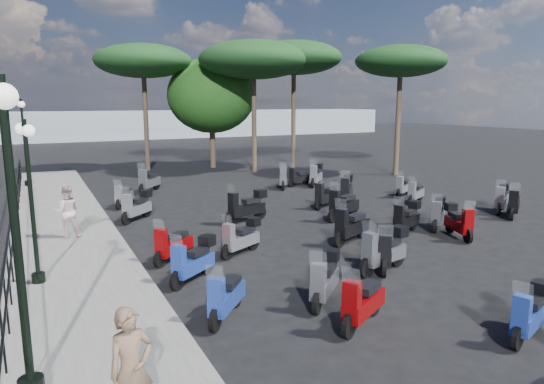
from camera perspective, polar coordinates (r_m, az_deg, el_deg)
name	(u,v)px	position (r m, az deg, el deg)	size (l,w,h in m)	color
ground	(303,238)	(14.86, 3.68, -5.45)	(120.00, 120.00, 0.00)	black
sidewalk	(66,238)	(15.87, -23.11, -4.97)	(3.00, 30.00, 0.15)	#63615E
railing	(14,217)	(15.48, -28.08, -2.61)	(0.04, 26.04, 1.10)	black
lamp_post_0	(15,222)	(7.00, -28.01, -3.14)	(0.38, 1.26, 4.28)	black
lamp_post_1	(30,192)	(11.61, -26.54, 0.04)	(0.40, 1.05, 3.59)	black
lamp_post_2	(24,137)	(25.63, -27.14, 5.81)	(0.35, 1.20, 4.08)	black
woman	(131,369)	(6.43, -16.21, -19.39)	(0.57, 0.38, 1.57)	brown
pedestrian_far	(67,211)	(15.43, -22.96, -2.12)	(0.76, 0.59, 1.56)	beige
scooter_0	(362,304)	(9.27, 10.56, -12.78)	(1.47, 0.94, 1.30)	black
scooter_1	(226,298)	(9.45, -5.48, -12.27)	(1.13, 1.24, 1.26)	black
scooter_2	(193,262)	(11.39, -9.27, -8.09)	(1.37, 1.08, 1.27)	black
scooter_3	(173,246)	(12.86, -11.61, -6.19)	(1.30, 1.04, 1.25)	black
scooter_4	(137,207)	(17.49, -15.62, -1.69)	(1.30, 1.26, 1.32)	black
scooter_5	(123,197)	(19.90, -17.08, -0.56)	(0.89, 1.31, 1.18)	black
scooter_6	(530,314)	(9.79, 28.06, -12.59)	(1.45, 0.72, 1.20)	black
scooter_7	(325,280)	(10.18, 6.21, -10.29)	(1.28, 1.23, 1.29)	black
scooter_8	(241,238)	(13.18, -3.66, -5.45)	(1.41, 0.88, 1.23)	black
scooter_9	(351,227)	(14.39, 9.24, -4.06)	(1.68, 0.91, 1.42)	black
scooter_10	(246,207)	(16.66, -3.02, -1.81)	(1.72, 0.73, 1.39)	black
scooter_11	(149,182)	(22.82, -14.29, 1.19)	(1.27, 1.44, 1.44)	black
scooter_13	(384,251)	(12.16, 13.00, -6.81)	(1.70, 0.72, 1.38)	black
scooter_14	(385,250)	(12.38, 13.11, -6.69)	(1.14, 1.33, 1.27)	black
scooter_15	(343,206)	(17.17, 8.33, -1.62)	(1.71, 0.91, 1.44)	black
scooter_16	(326,196)	(19.06, 6.36, -0.49)	(1.53, 0.89, 1.31)	black
scooter_17	(283,179)	(23.15, 1.28, 1.55)	(0.90, 1.54, 1.33)	black
scooter_20	(406,219)	(15.76, 15.52, -3.06)	(1.52, 0.85, 1.28)	black
scooter_21	(438,214)	(16.69, 18.94, -2.52)	(1.34, 1.13, 1.27)	black
scooter_22	(346,190)	(20.04, 8.75, 0.23)	(1.32, 1.45, 1.42)	black
scooter_23	(298,178)	(23.86, 3.11, 1.70)	(1.44, 0.71, 1.20)	black
scooter_25	(459,222)	(15.81, 21.11, -3.36)	(0.78, 1.54, 1.28)	black
scooter_26	(502,199)	(20.07, 25.39, -0.77)	(1.49, 1.03, 1.33)	black
scooter_27	(514,205)	(19.41, 26.57, -1.33)	(1.46, 1.05, 1.34)	black
scooter_28	(416,193)	(20.62, 16.53, -0.14)	(1.37, 0.84, 1.20)	black
scooter_29	(316,175)	(23.94, 5.22, 1.96)	(1.33, 1.36, 1.38)	black
scooter_30	(403,187)	(21.93, 15.19, 0.55)	(1.37, 0.84, 1.20)	black
broadleaf_tree	(212,96)	(30.60, -7.13, 11.18)	(5.42, 5.42, 6.77)	#38281E
pine_0	(254,60)	(28.57, -2.18, 15.25)	(6.26, 6.26, 7.53)	#38281E
pine_1	(294,58)	(30.20, 2.59, 15.45)	(5.77, 5.77, 7.69)	#38281E
pine_2	(143,61)	(30.11, -14.93, 14.64)	(5.62, 5.62, 7.41)	#38281E
pine_3	(401,62)	(28.12, 14.91, 14.59)	(4.95, 4.95, 7.13)	#38281E
distant_hills	(101,125)	(57.84, -19.44, 7.43)	(70.00, 8.00, 3.00)	gray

